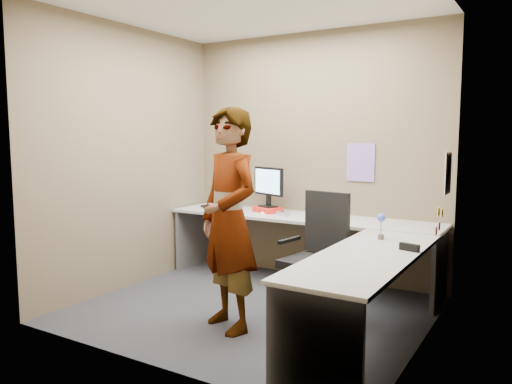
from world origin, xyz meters
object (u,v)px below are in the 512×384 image
Objects in this scene: office_chair at (317,266)px; desk at (314,244)px; monitor at (268,184)px; person at (229,220)px.

desk is at bearing 130.73° from office_chair.
monitor is 0.25× the size of person.
office_chair is (0.97, -0.84, -0.61)m from monitor.
monitor is (-0.85, 0.65, 0.46)m from desk.
desk is 1.65× the size of person.
office_chair reaches higher than desk.
person is at bearing -50.47° from monitor.
person is (-0.48, -0.66, 0.47)m from office_chair.
desk is 1.17m from monitor.
monitor reaches higher than office_chair.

